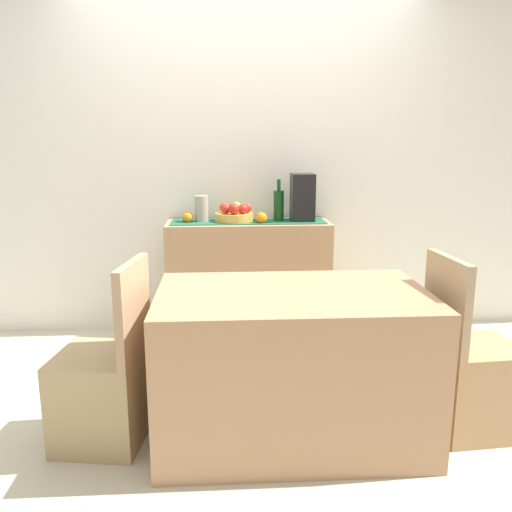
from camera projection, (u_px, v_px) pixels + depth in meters
The scene contains 19 objects.
ground_plane at pixel (253, 397), 3.06m from camera, with size 6.40×6.40×0.02m, color beige.
room_wall_rear at pixel (244, 151), 3.91m from camera, with size 6.40×0.06×2.70m, color silver.
sideboard_console at pixel (248, 280), 3.86m from camera, with size 1.15×0.42×0.87m, color tan.
table_runner at pixel (248, 221), 3.76m from camera, with size 1.08×0.32×0.01m, color #1E573C.
fruit_bowl at pixel (234, 217), 3.75m from camera, with size 0.27×0.27×0.06m, color gold.
apple_center at pixel (243, 209), 3.69m from camera, with size 0.07×0.07×0.07m, color red.
apple_rear at pixel (224, 207), 3.78m from camera, with size 0.07×0.07×0.07m, color red.
apple_left at pixel (226, 209), 3.70m from camera, with size 0.06×0.06×0.06m, color red.
apple_upper at pixel (236, 207), 3.80m from camera, with size 0.07×0.07×0.07m, color gold.
apple_front at pixel (247, 208), 3.75m from camera, with size 0.07×0.07×0.07m, color red.
apple_right at pixel (234, 209), 3.66m from camera, with size 0.08×0.08×0.08m, color #B0261A.
wine_bottle at pixel (279, 205), 3.75m from camera, with size 0.07×0.07×0.30m.
coffee_maker at pixel (302, 198), 3.75m from camera, with size 0.16×0.18×0.34m, color black.
ceramic_vase at pixel (201, 209), 3.72m from camera, with size 0.09×0.09×0.19m, color #9B9685.
orange_loose_far at pixel (188, 217), 3.70m from camera, with size 0.08×0.08×0.08m, color orange.
orange_loose_mid at pixel (262, 218), 3.67m from camera, with size 0.08×0.08×0.08m, color orange.
dining_table at pixel (292, 364), 2.58m from camera, with size 1.28×0.78×0.74m, color #AA7F5A.
chair_near_window at pixel (104, 390), 2.55m from camera, with size 0.46×0.46×0.90m.
chair_by_corner at pixel (471, 379), 2.66m from camera, with size 0.43×0.43×0.90m.
Camera 1 is at (-0.16, -2.80, 1.45)m, focal length 37.22 mm.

